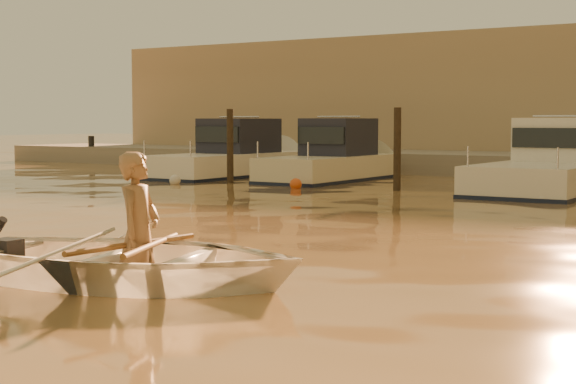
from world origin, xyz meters
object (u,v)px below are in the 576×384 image
Objects in this scene: dinghy at (130,259)px; person at (139,233)px; moored_boat_2 at (558,164)px; moored_boat_1 at (330,158)px; moored_boat_0 at (228,156)px.

person is (0.10, 0.03, 0.27)m from dinghy.
moored_boat_2 is at bearing -15.87° from dinghy.
moored_boat_1 reaches higher than person.
moored_boat_0 is (-9.85, 14.78, 0.09)m from person.
dinghy is at bearing -56.63° from moored_boat_0.
person is at bearing -90.38° from moored_boat_2.
moored_boat_1 and moored_boat_2 have the same top height.
dinghy is 17.73m from moored_boat_0.
moored_boat_2 is (6.39, 0.00, 0.00)m from moored_boat_1.
moored_boat_2 is at bearing 0.00° from moored_boat_0.
moored_boat_1 is at bearing 7.95° from person.
person is at bearing -90.00° from dinghy.
moored_boat_1 is 6.39m from moored_boat_2.
moored_boat_2 reaches higher than person.
moored_boat_1 is (-6.20, 14.80, 0.36)m from dinghy.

